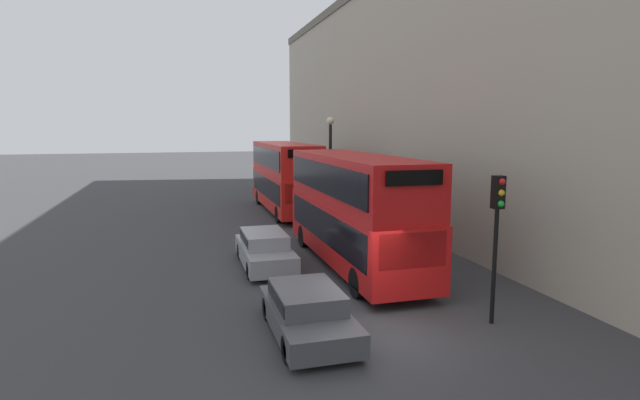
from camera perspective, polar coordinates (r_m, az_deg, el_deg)
The scene contains 8 objects.
ground_plane at distance 13.97m, azimuth 6.29°, elevation -14.70°, with size 200.00×200.00×0.00m, color #38383A.
building_facade at distance 16.94m, azimuth 29.99°, elevation 14.18°, with size 1.10×80.00×14.39m.
bus_leading at distance 19.50m, azimuth 3.88°, elevation -0.64°, with size 2.59×10.38×4.38m.
bus_second_in_queue at distance 32.09m, azimuth -4.06°, elevation 2.94°, with size 2.59×10.48×4.42m.
car_dark_sedan at distance 13.47m, azimuth -1.47°, elevation -12.44°, with size 1.87×4.25×1.27m.
car_hatchback at distance 19.79m, azimuth -6.36°, elevation -5.51°, with size 1.79×4.60×1.38m.
traffic_light at distance 14.40m, azimuth 19.59°, elevation -2.03°, with size 0.30×0.36×4.16m.
street_lamp at distance 29.00m, azimuth 1.19°, elevation 5.00°, with size 0.44×0.44×6.02m.
Camera 1 is at (-4.91, -11.89, 5.47)m, focal length 28.00 mm.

